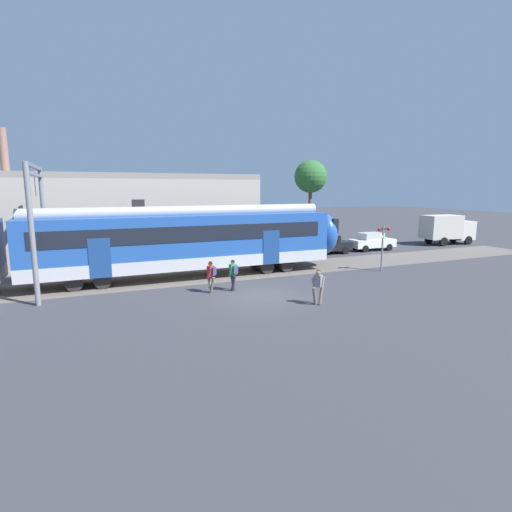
# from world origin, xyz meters

# --- Properties ---
(ground_plane) EXTENTS (160.00, 160.00, 0.00)m
(ground_plane) POSITION_xyz_m (0.00, 0.00, 0.00)
(ground_plane) COLOR #38383D
(commuter_train) EXTENTS (38.05, 3.07, 4.73)m
(commuter_train) POSITION_xyz_m (-10.82, 5.93, 2.25)
(commuter_train) COLOR silver
(commuter_train) RESTS_ON ground
(pedestrian_red) EXTENTS (0.51, 0.71, 1.67)m
(pedestrian_red) POSITION_xyz_m (-2.04, 1.76, 0.99)
(pedestrian_red) COLOR #6B6051
(pedestrian_red) RESTS_ON ground
(pedestrian_green) EXTENTS (0.53, 0.71, 1.67)m
(pedestrian_green) POSITION_xyz_m (-0.85, 1.71, 0.99)
(pedestrian_green) COLOR #28282D
(pedestrian_green) RESTS_ON ground
(pedestrian_grey) EXTENTS (0.71, 0.50, 1.67)m
(pedestrian_grey) POSITION_xyz_m (1.89, -2.25, 0.99)
(pedestrian_grey) COLOR #6B6051
(pedestrian_grey) RESTS_ON ground
(parked_car_black) EXTENTS (4.00, 1.76, 1.54)m
(parked_car_black) POSITION_xyz_m (10.43, 10.07, 0.78)
(parked_car_black) COLOR black
(parked_car_black) RESTS_ON ground
(parked_car_white) EXTENTS (4.06, 1.87, 1.54)m
(parked_car_white) POSITION_xyz_m (15.09, 10.16, 0.78)
(parked_car_white) COLOR silver
(parked_car_white) RESTS_ON ground
(box_truck) EXTENTS (5.37, 2.39, 2.82)m
(box_truck) POSITION_xyz_m (24.21, 10.35, 1.57)
(box_truck) COLOR beige
(box_truck) RESTS_ON ground
(catenary_gantry) EXTENTS (0.24, 6.64, 6.53)m
(catenary_gantry) POSITION_xyz_m (-10.07, 5.93, 4.31)
(catenary_gantry) COLOR gray
(catenary_gantry) RESTS_ON ground
(crossing_signal) EXTENTS (0.96, 0.22, 3.00)m
(crossing_signal) POSITION_xyz_m (9.82, 2.68, 2.01)
(crossing_signal) COLOR gray
(crossing_signal) RESTS_ON ground
(background_building) EXTENTS (21.34, 5.00, 9.20)m
(background_building) POSITION_xyz_m (-5.99, 13.25, 3.21)
(background_building) COLOR #B2A899
(background_building) RESTS_ON ground
(street_tree_right) EXTENTS (2.98, 2.98, 7.92)m
(street_tree_right) POSITION_xyz_m (11.52, 14.75, 6.35)
(street_tree_right) COLOR brown
(street_tree_right) RESTS_ON ground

